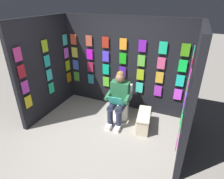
# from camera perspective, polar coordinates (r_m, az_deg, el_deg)

# --- Properties ---
(ground_plane) EXTENTS (30.00, 30.00, 0.00)m
(ground_plane) POSITION_cam_1_polar(r_m,az_deg,el_deg) (3.74, -7.28, -18.00)
(ground_plane) COLOR gray
(display_wall_back) EXTENTS (3.17, 0.14, 2.25)m
(display_wall_back) POSITION_cam_1_polar(r_m,az_deg,el_deg) (4.59, 3.61, 7.58)
(display_wall_back) COLOR black
(display_wall_back) RESTS_ON ground
(display_wall_left) EXTENTS (0.14, 1.80, 2.25)m
(display_wall_left) POSITION_cam_1_polar(r_m,az_deg,el_deg) (3.48, 23.05, -0.99)
(display_wall_left) COLOR black
(display_wall_left) RESTS_ON ground
(display_wall_right) EXTENTS (0.14, 1.80, 2.25)m
(display_wall_right) POSITION_cam_1_polar(r_m,az_deg,el_deg) (4.63, -19.62, 6.21)
(display_wall_right) COLOR black
(display_wall_right) RESTS_ON ground
(toilet) EXTENTS (0.41, 0.56, 0.77)m
(toilet) POSITION_cam_1_polar(r_m,az_deg,el_deg) (4.45, 2.87, -4.35)
(toilet) COLOR white
(toilet) RESTS_ON ground
(person_reading) EXTENTS (0.54, 0.70, 1.19)m
(person_reading) POSITION_cam_1_polar(r_m,az_deg,el_deg) (4.13, 1.98, -2.59)
(person_reading) COLOR #286B42
(person_reading) RESTS_ON ground
(comic_longbox_near) EXTENTS (0.36, 0.70, 0.37)m
(comic_longbox_near) POSITION_cam_1_polar(r_m,az_deg,el_deg) (4.18, 9.60, -9.30)
(comic_longbox_near) COLOR beige
(comic_longbox_near) RESTS_ON ground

